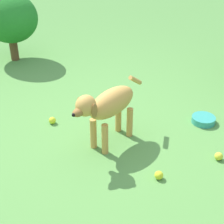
% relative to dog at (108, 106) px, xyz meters
% --- Properties ---
extents(ground, '(14.00, 14.00, 0.00)m').
position_rel_dog_xyz_m(ground, '(0.22, -0.06, -0.38)').
color(ground, '#548C42').
extents(dog, '(0.28, 0.83, 0.57)m').
position_rel_dog_xyz_m(dog, '(0.00, 0.00, 0.00)').
color(dog, '#C69347').
rests_on(dog, ground).
extents(tennis_ball_0, '(0.07, 0.07, 0.07)m').
position_rel_dog_xyz_m(tennis_ball_0, '(0.62, -0.01, -0.34)').
color(tennis_ball_0, '#C5D42B').
rests_on(tennis_ball_0, ground).
extents(tennis_ball_1, '(0.07, 0.07, 0.07)m').
position_rel_dog_xyz_m(tennis_ball_1, '(-0.56, 0.19, -0.34)').
color(tennis_ball_1, '#CDD729').
rests_on(tennis_ball_1, ground).
extents(tennis_ball_2, '(0.07, 0.07, 0.07)m').
position_rel_dog_xyz_m(tennis_ball_2, '(-0.88, -0.26, -0.34)').
color(tennis_ball_2, '#CFD235').
rests_on(tennis_ball_2, ground).
extents(water_bowl, '(0.22, 0.22, 0.06)m').
position_rel_dog_xyz_m(water_bowl, '(-0.59, -0.74, -0.35)').
color(water_bowl, teal).
rests_on(water_bowl, ground).
extents(shrub_near, '(0.74, 0.66, 0.87)m').
position_rel_dog_xyz_m(shrub_near, '(2.04, -1.00, 0.18)').
color(shrub_near, brown).
rests_on(shrub_near, ground).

